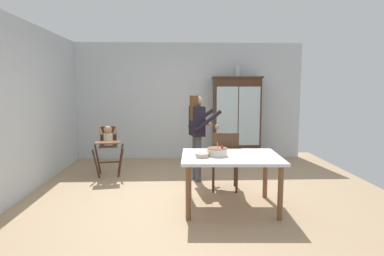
# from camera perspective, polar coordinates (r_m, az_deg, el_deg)

# --- Properties ---
(ground_plane) EXTENTS (6.24, 6.24, 0.00)m
(ground_plane) POSITION_cam_1_polar(r_m,az_deg,el_deg) (5.30, 0.33, -11.18)
(ground_plane) COLOR tan
(wall_back) EXTENTS (5.32, 0.06, 2.70)m
(wall_back) POSITION_cam_1_polar(r_m,az_deg,el_deg) (7.67, -0.62, 4.71)
(wall_back) COLOR silver
(wall_back) RESTS_ON ground_plane
(wall_left) EXTENTS (0.06, 5.32, 2.70)m
(wall_left) POSITION_cam_1_polar(r_m,az_deg,el_deg) (5.57, -27.82, 3.07)
(wall_left) COLOR silver
(wall_left) RESTS_ON ground_plane
(china_cabinet) EXTENTS (1.11, 0.48, 1.92)m
(china_cabinet) POSITION_cam_1_polar(r_m,az_deg,el_deg) (7.55, 7.82, 1.69)
(china_cabinet) COLOR #422819
(china_cabinet) RESTS_ON ground_plane
(ceramic_vase) EXTENTS (0.13, 0.13, 0.27)m
(ceramic_vase) POSITION_cam_1_polar(r_m,az_deg,el_deg) (7.53, 7.98, 9.84)
(ceramic_vase) COLOR #B2B7B2
(ceramic_vase) RESTS_ON china_cabinet
(high_chair_with_toddler) EXTENTS (0.66, 0.75, 0.95)m
(high_chair_with_toddler) POSITION_cam_1_polar(r_m,az_deg,el_deg) (6.35, -14.50, -2.29)
(high_chair_with_toddler) COLOR #422819
(high_chair_with_toddler) RESTS_ON ground_plane
(adult_person) EXTENTS (0.59, 0.58, 1.53)m
(adult_person) POSITION_cam_1_polar(r_m,az_deg,el_deg) (5.75, 0.94, 0.15)
(adult_person) COLOR #47474C
(adult_person) RESTS_ON ground_plane
(dining_table) EXTENTS (1.38, 1.09, 0.74)m
(dining_table) POSITION_cam_1_polar(r_m,az_deg,el_deg) (4.50, 6.82, -5.96)
(dining_table) COLOR silver
(dining_table) RESTS_ON ground_plane
(birthday_cake) EXTENTS (0.28, 0.28, 0.19)m
(birthday_cake) POSITION_cam_1_polar(r_m,az_deg,el_deg) (4.44, 4.45, -4.18)
(birthday_cake) COLOR beige
(birthday_cake) RESTS_ON dining_table
(serving_bowl) EXTENTS (0.18, 0.18, 0.05)m
(serving_bowl) POSITION_cam_1_polar(r_m,az_deg,el_deg) (4.32, 1.75, -4.83)
(serving_bowl) COLOR #C6AD93
(serving_bowl) RESTS_ON dining_table
(dining_chair_far_side) EXTENTS (0.48, 0.48, 0.96)m
(dining_chair_far_side) POSITION_cam_1_polar(r_m,az_deg,el_deg) (5.24, 5.81, -5.14)
(dining_chair_far_side) COLOR #422819
(dining_chair_far_side) RESTS_ON ground_plane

